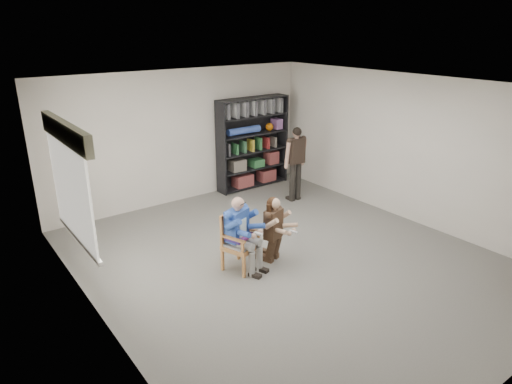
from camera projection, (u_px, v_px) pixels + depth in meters
room_shell at (290, 179)px, 7.03m from camera, size 6.00×7.00×2.80m
floor at (287, 259)px, 7.51m from camera, size 6.00×7.00×0.01m
window_left at (72, 185)px, 6.05m from camera, size 0.16×2.00×1.75m
armchair at (241, 242)px, 7.08m from camera, size 0.68×0.67×0.93m
seated_man at (241, 234)px, 7.03m from camera, size 0.73×0.86×1.21m
kneeling_woman at (275, 230)px, 7.29m from camera, size 0.69×0.85×1.10m
bookshelf at (253, 143)px, 10.57m from camera, size 1.80×0.38×2.10m
standing_man at (296, 164)px, 9.77m from camera, size 0.51×0.29×1.63m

